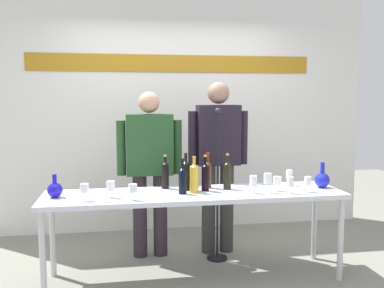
{
  "coord_description": "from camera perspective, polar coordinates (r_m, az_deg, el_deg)",
  "views": [
    {
      "loc": [
        -0.64,
        -3.65,
        1.61
      ],
      "look_at": [
        0.0,
        0.15,
        1.18
      ],
      "focal_mm": 40.56,
      "sensor_mm": 36.0,
      "label": 1
    }
  ],
  "objects": [
    {
      "name": "wine_bottle_5",
      "position": [
        3.77,
        0.29,
        -4.37
      ],
      "size": [
        0.08,
        0.08,
        0.32
      ],
      "color": "gold",
      "rests_on": "display_table"
    },
    {
      "name": "presenter_left",
      "position": [
        4.32,
        -5.59,
        -2.44
      ],
      "size": [
        0.64,
        0.22,
        1.65
      ],
      "color": "#31242F",
      "rests_on": "ground"
    },
    {
      "name": "wine_glass_right_4",
      "position": [
        3.91,
        11.14,
        -4.77
      ],
      "size": [
        0.07,
        0.07,
        0.13
      ],
      "color": "white",
      "rests_on": "display_table"
    },
    {
      "name": "display_table",
      "position": [
        3.81,
        0.38,
        -7.27
      ],
      "size": [
        2.61,
        0.62,
        0.77
      ],
      "color": "silver",
      "rests_on": "ground"
    },
    {
      "name": "wine_bottle_2",
      "position": [
        3.97,
        2.08,
        -3.85
      ],
      "size": [
        0.07,
        0.07,
        0.33
      ],
      "color": "#523218",
      "rests_on": "display_table"
    },
    {
      "name": "wine_bottle_0",
      "position": [
        3.72,
        -1.25,
        -4.69
      ],
      "size": [
        0.07,
        0.07,
        0.31
      ],
      "color": "black",
      "rests_on": "display_table"
    },
    {
      "name": "wine_bottle_4",
      "position": [
        3.87,
        -0.83,
        -4.0
      ],
      "size": [
        0.07,
        0.07,
        0.33
      ],
      "color": "black",
      "rests_on": "display_table"
    },
    {
      "name": "wine_glass_right_3",
      "position": [
        3.93,
        14.98,
        -4.77
      ],
      "size": [
        0.06,
        0.06,
        0.14
      ],
      "color": "white",
      "rests_on": "display_table"
    },
    {
      "name": "wine_bottle_3",
      "position": [
        3.91,
        4.66,
        -4.0
      ],
      "size": [
        0.07,
        0.07,
        0.32
      ],
      "color": "black",
      "rests_on": "display_table"
    },
    {
      "name": "decanter_blue_right",
      "position": [
        4.16,
        16.74,
        -4.49
      ],
      "size": [
        0.14,
        0.14,
        0.23
      ],
      "color": "#1B23B0",
      "rests_on": "display_table"
    },
    {
      "name": "back_wall",
      "position": [
        5.23,
        -2.56,
        5.14
      ],
      "size": [
        4.76,
        0.11,
        3.0
      ],
      "color": "white",
      "rests_on": "ground"
    },
    {
      "name": "wine_glass_right_0",
      "position": [
        3.83,
        12.79,
        -4.92
      ],
      "size": [
        0.06,
        0.06,
        0.15
      ],
      "color": "white",
      "rests_on": "display_table"
    },
    {
      "name": "wine_glass_right_1",
      "position": [
        4.17,
        12.66,
        -3.98
      ],
      "size": [
        0.06,
        0.06,
        0.15
      ],
      "color": "white",
      "rests_on": "display_table"
    },
    {
      "name": "decanter_blue_left",
      "position": [
        3.77,
        -17.58,
        -5.74
      ],
      "size": [
        0.13,
        0.13,
        0.2
      ],
      "color": "#1B14B6",
      "rests_on": "display_table"
    },
    {
      "name": "wine_bottle_1",
      "position": [
        3.84,
        1.76,
        -4.25
      ],
      "size": [
        0.07,
        0.07,
        0.32
      ],
      "color": "black",
      "rests_on": "display_table"
    },
    {
      "name": "microphone_stand",
      "position": [
        4.31,
        3.36,
        -8.63
      ],
      "size": [
        0.2,
        0.2,
        1.5
      ],
      "color": "black",
      "rests_on": "ground"
    },
    {
      "name": "wine_glass_right_2",
      "position": [
        3.79,
        8.06,
        -4.83
      ],
      "size": [
        0.07,
        0.07,
        0.15
      ],
      "color": "white",
      "rests_on": "display_table"
    },
    {
      "name": "wine_glass_left_1",
      "position": [
        3.64,
        -10.63,
        -5.49
      ],
      "size": [
        0.07,
        0.07,
        0.14
      ],
      "color": "white",
      "rests_on": "display_table"
    },
    {
      "name": "ground_plane",
      "position": [
        4.04,
        0.37,
        -17.17
      ],
      "size": [
        10.0,
        10.0,
        0.0
      ],
      "primitive_type": "plane",
      "color": "gray"
    },
    {
      "name": "wine_glass_right_5",
      "position": [
        3.82,
        9.93,
        -4.52
      ],
      "size": [
        0.07,
        0.07,
        0.17
      ],
      "color": "white",
      "rests_on": "display_table"
    },
    {
      "name": "wine_glass_left_2",
      "position": [
        3.58,
        -13.97,
        -5.7
      ],
      "size": [
        0.07,
        0.07,
        0.14
      ],
      "color": "white",
      "rests_on": "display_table"
    },
    {
      "name": "wine_glass_left_0",
      "position": [
        3.53,
        -7.78,
        -5.81
      ],
      "size": [
        0.07,
        0.07,
        0.13
      ],
      "color": "white",
      "rests_on": "display_table"
    },
    {
      "name": "wine_bottle_6",
      "position": [
        3.94,
        -3.53,
        -3.98
      ],
      "size": [
        0.07,
        0.07,
        0.31
      ],
      "color": "black",
      "rests_on": "display_table"
    },
    {
      "name": "presenter_right",
      "position": [
        4.42,
        3.44,
        -1.47
      ],
      "size": [
        0.62,
        0.22,
        1.75
      ],
      "color": "#323331",
      "rests_on": "ground"
    }
  ]
}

